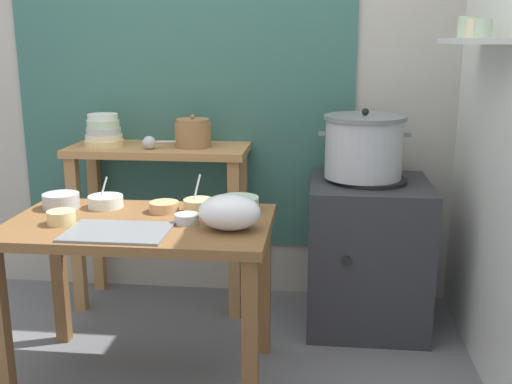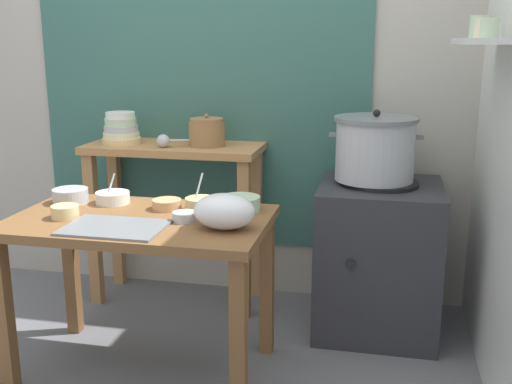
{
  "view_description": "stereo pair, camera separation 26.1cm",
  "coord_description": "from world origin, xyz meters",
  "px_view_note": "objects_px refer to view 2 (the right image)",
  "views": [
    {
      "loc": [
        0.62,
        -2.32,
        1.45
      ],
      "look_at": [
        0.35,
        0.2,
        0.82
      ],
      "focal_mm": 42.67,
      "sensor_mm": 36.0,
      "label": 1
    },
    {
      "loc": [
        0.88,
        -2.28,
        1.45
      ],
      "look_at": [
        0.35,
        0.2,
        0.82
      ],
      "focal_mm": 42.67,
      "sensor_mm": 36.0,
      "label": 2
    }
  ],
  "objects_px": {
    "prep_bowl_6": "(240,203)",
    "prep_bowl_1": "(184,216)",
    "prep_bowl_5": "(65,211)",
    "prep_bowl_2": "(70,195)",
    "prep_bowl_0": "(167,204)",
    "prep_table": "(141,242)",
    "plastic_bag": "(224,211)",
    "ladle": "(165,141)",
    "prep_bowl_3": "(113,197)",
    "clay_pot": "(207,132)",
    "serving_tray": "(115,227)",
    "prep_bowl_4": "(200,204)",
    "stove_block": "(378,257)",
    "back_shelf_table": "(175,184)",
    "steamer_pot": "(375,148)",
    "bowl_stack_enamel": "(121,130)"
  },
  "relations": [
    {
      "from": "steamer_pot",
      "to": "ladle",
      "type": "height_order",
      "value": "steamer_pot"
    },
    {
      "from": "prep_bowl_2",
      "to": "prep_bowl_6",
      "type": "xyz_separation_m",
      "value": [
        0.8,
        0.03,
        -0.0
      ]
    },
    {
      "from": "clay_pot",
      "to": "prep_bowl_6",
      "type": "xyz_separation_m",
      "value": [
        0.32,
        -0.59,
        -0.22
      ]
    },
    {
      "from": "clay_pot",
      "to": "prep_bowl_5",
      "type": "bearing_deg",
      "value": -113.62
    },
    {
      "from": "steamer_pot",
      "to": "prep_bowl_6",
      "type": "distance_m",
      "value": 0.76
    },
    {
      "from": "prep_table",
      "to": "bowl_stack_enamel",
      "type": "xyz_separation_m",
      "value": [
        -0.41,
        0.75,
        0.37
      ]
    },
    {
      "from": "stove_block",
      "to": "bowl_stack_enamel",
      "type": "xyz_separation_m",
      "value": [
        -1.41,
        0.1,
        0.59
      ]
    },
    {
      "from": "bowl_stack_enamel",
      "to": "prep_bowl_3",
      "type": "bearing_deg",
      "value": -70.62
    },
    {
      "from": "ladle",
      "to": "prep_bowl_5",
      "type": "bearing_deg",
      "value": -102.56
    },
    {
      "from": "serving_tray",
      "to": "prep_bowl_4",
      "type": "distance_m",
      "value": 0.42
    },
    {
      "from": "prep_bowl_6",
      "to": "stove_block",
      "type": "bearing_deg",
      "value": 36.89
    },
    {
      "from": "prep_table",
      "to": "prep_bowl_6",
      "type": "distance_m",
      "value": 0.46
    },
    {
      "from": "prep_bowl_3",
      "to": "prep_bowl_4",
      "type": "height_order",
      "value": "prep_bowl_4"
    },
    {
      "from": "back_shelf_table",
      "to": "prep_bowl_3",
      "type": "relative_size",
      "value": 6.14
    },
    {
      "from": "steamer_pot",
      "to": "clay_pot",
      "type": "relative_size",
      "value": 2.37
    },
    {
      "from": "bowl_stack_enamel",
      "to": "serving_tray",
      "type": "distance_m",
      "value": 1.03
    },
    {
      "from": "prep_bowl_2",
      "to": "clay_pot",
      "type": "bearing_deg",
      "value": 52.46
    },
    {
      "from": "prep_bowl_6",
      "to": "prep_bowl_1",
      "type": "bearing_deg",
      "value": -131.42
    },
    {
      "from": "serving_tray",
      "to": "plastic_bag",
      "type": "height_order",
      "value": "plastic_bag"
    },
    {
      "from": "ladle",
      "to": "serving_tray",
      "type": "bearing_deg",
      "value": -83.55
    },
    {
      "from": "prep_bowl_2",
      "to": "prep_bowl_4",
      "type": "xyz_separation_m",
      "value": [
        0.63,
        -0.01,
        -0.0
      ]
    },
    {
      "from": "prep_table",
      "to": "prep_bowl_4",
      "type": "bearing_deg",
      "value": 34.88
    },
    {
      "from": "prep_bowl_5",
      "to": "prep_bowl_0",
      "type": "bearing_deg",
      "value": 30.93
    },
    {
      "from": "stove_block",
      "to": "prep_bowl_3",
      "type": "relative_size",
      "value": 4.99
    },
    {
      "from": "clay_pot",
      "to": "prep_bowl_0",
      "type": "xyz_separation_m",
      "value": [
        -0.0,
        -0.63,
        -0.23
      ]
    },
    {
      "from": "ladle",
      "to": "back_shelf_table",
      "type": "bearing_deg",
      "value": 81.6
    },
    {
      "from": "back_shelf_table",
      "to": "prep_bowl_0",
      "type": "distance_m",
      "value": 0.66
    },
    {
      "from": "plastic_bag",
      "to": "prep_bowl_0",
      "type": "distance_m",
      "value": 0.4
    },
    {
      "from": "back_shelf_table",
      "to": "steamer_pot",
      "type": "xyz_separation_m",
      "value": [
        1.08,
        -0.11,
        0.26
      ]
    },
    {
      "from": "prep_bowl_4",
      "to": "prep_bowl_3",
      "type": "bearing_deg",
      "value": 174.96
    },
    {
      "from": "clay_pot",
      "to": "prep_bowl_2",
      "type": "distance_m",
      "value": 0.81
    },
    {
      "from": "stove_block",
      "to": "prep_bowl_2",
      "type": "distance_m",
      "value": 1.54
    },
    {
      "from": "prep_table",
      "to": "plastic_bag",
      "type": "height_order",
      "value": "plastic_bag"
    },
    {
      "from": "clay_pot",
      "to": "prep_bowl_1",
      "type": "bearing_deg",
      "value": -80.32
    },
    {
      "from": "serving_tray",
      "to": "prep_bowl_1",
      "type": "bearing_deg",
      "value": 32.58
    },
    {
      "from": "prep_bowl_0",
      "to": "prep_bowl_3",
      "type": "relative_size",
      "value": 0.83
    },
    {
      "from": "prep_bowl_5",
      "to": "prep_bowl_2",
      "type": "bearing_deg",
      "value": 113.58
    },
    {
      "from": "prep_bowl_2",
      "to": "prep_bowl_3",
      "type": "bearing_deg",
      "value": 9.37
    },
    {
      "from": "ladle",
      "to": "prep_bowl_3",
      "type": "relative_size",
      "value": 1.63
    },
    {
      "from": "clay_pot",
      "to": "plastic_bag",
      "type": "height_order",
      "value": "clay_pot"
    },
    {
      "from": "plastic_bag",
      "to": "prep_bowl_5",
      "type": "relative_size",
      "value": 2.15
    },
    {
      "from": "prep_bowl_5",
      "to": "prep_bowl_6",
      "type": "bearing_deg",
      "value": 21.19
    },
    {
      "from": "stove_block",
      "to": "plastic_bag",
      "type": "relative_size",
      "value": 3.13
    },
    {
      "from": "ladle",
      "to": "prep_bowl_4",
      "type": "bearing_deg",
      "value": -56.47
    },
    {
      "from": "prep_bowl_1",
      "to": "prep_bowl_3",
      "type": "height_order",
      "value": "prep_bowl_3"
    },
    {
      "from": "prep_bowl_5",
      "to": "prep_bowl_6",
      "type": "relative_size",
      "value": 0.64
    },
    {
      "from": "back_shelf_table",
      "to": "prep_bowl_0",
      "type": "height_order",
      "value": "back_shelf_table"
    },
    {
      "from": "plastic_bag",
      "to": "prep_bowl_0",
      "type": "relative_size",
      "value": 1.91
    },
    {
      "from": "prep_bowl_2",
      "to": "prep_bowl_6",
      "type": "distance_m",
      "value": 0.8
    },
    {
      "from": "plastic_bag",
      "to": "prep_bowl_3",
      "type": "xyz_separation_m",
      "value": [
        -0.61,
        0.27,
        -0.04
      ]
    }
  ]
}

